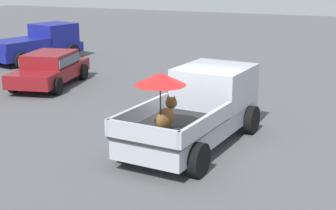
{
  "coord_description": "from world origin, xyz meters",
  "views": [
    {
      "loc": [
        -11.66,
        -4.31,
        4.53
      ],
      "look_at": [
        -0.18,
        0.63,
        1.1
      ],
      "focal_mm": 53.23,
      "sensor_mm": 36.0,
      "label": 1
    }
  ],
  "objects": [
    {
      "name": "ground_plane",
      "position": [
        0.0,
        0.0,
        0.0
      ],
      "size": [
        80.0,
        80.0,
        0.0
      ],
      "primitive_type": "plane",
      "color": "#4C4C4F"
    },
    {
      "name": "pickup_truck_red",
      "position": [
        8.78,
        11.59,
        0.87
      ],
      "size": [
        5.09,
        3.06,
        1.8
      ],
      "rotation": [
        0.0,
        0.0,
        -0.25
      ],
      "color": "black",
      "rests_on": "ground"
    },
    {
      "name": "parked_sedan_near",
      "position": [
        4.37,
        7.7,
        0.74
      ],
      "size": [
        4.57,
        2.64,
        1.33
      ],
      "rotation": [
        0.0,
        0.0,
        3.35
      ],
      "color": "black",
      "rests_on": "ground"
    },
    {
      "name": "pickup_truck_main",
      "position": [
        0.41,
        -0.04,
        0.97
      ],
      "size": [
        5.2,
        2.64,
        2.29
      ],
      "rotation": [
        0.0,
        0.0,
        -0.09
      ],
      "color": "black",
      "rests_on": "ground"
    }
  ]
}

